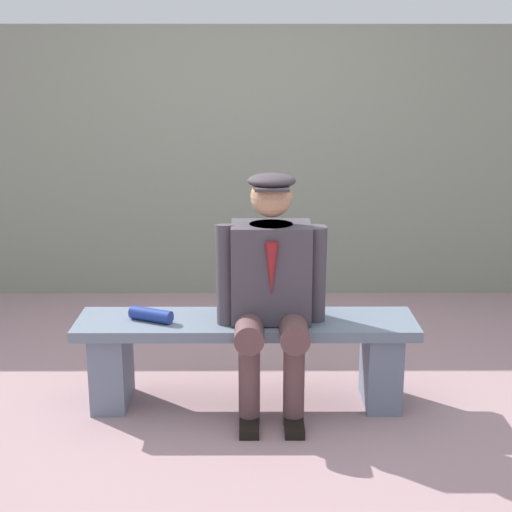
% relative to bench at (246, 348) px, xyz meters
% --- Properties ---
extents(ground_plane, '(30.00, 30.00, 0.00)m').
position_rel_bench_xyz_m(ground_plane, '(0.00, 0.00, -0.32)').
color(ground_plane, gray).
extents(bench, '(1.82, 0.42, 0.49)m').
position_rel_bench_xyz_m(bench, '(0.00, 0.00, 0.00)').
color(bench, slate).
rests_on(bench, ground).
extents(seated_man, '(0.59, 0.58, 1.27)m').
position_rel_bench_xyz_m(seated_man, '(-0.13, 0.06, 0.38)').
color(seated_man, '#413B44').
rests_on(seated_man, ground).
extents(rolled_magazine, '(0.25, 0.17, 0.07)m').
position_rel_bench_xyz_m(rolled_magazine, '(0.51, 0.03, 0.20)').
color(rolled_magazine, navy).
rests_on(rolled_magazine, bench).
extents(stadium_wall, '(12.00, 0.24, 2.09)m').
position_rel_bench_xyz_m(stadium_wall, '(0.00, -2.12, 0.72)').
color(stadium_wall, gray).
rests_on(stadium_wall, ground).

